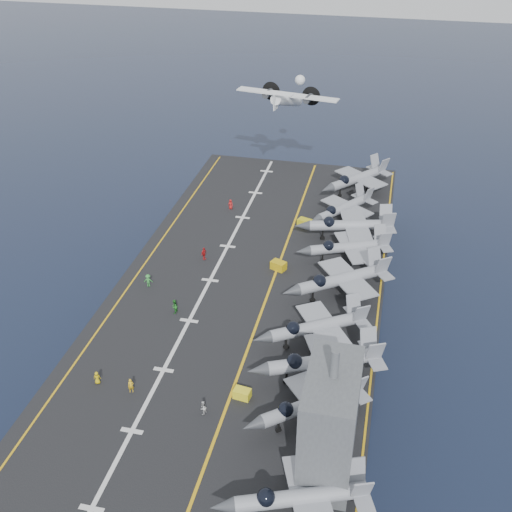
% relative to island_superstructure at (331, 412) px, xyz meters
% --- Properties ---
extents(ground, '(500.00, 500.00, 0.00)m').
position_rel_island_superstructure_xyz_m(ground, '(-15.00, 30.00, -17.90)').
color(ground, '#142135').
rests_on(ground, ground).
extents(hull, '(36.00, 90.00, 10.00)m').
position_rel_island_superstructure_xyz_m(hull, '(-15.00, 30.00, -12.90)').
color(hull, '#56595E').
rests_on(hull, ground).
extents(flight_deck, '(38.00, 92.00, 0.40)m').
position_rel_island_superstructure_xyz_m(flight_deck, '(-15.00, 30.00, -7.70)').
color(flight_deck, black).
rests_on(flight_deck, hull).
extents(foul_line, '(0.35, 90.00, 0.02)m').
position_rel_island_superstructure_xyz_m(foul_line, '(-12.00, 30.00, -7.48)').
color(foul_line, gold).
rests_on(foul_line, flight_deck).
extents(landing_centerline, '(0.50, 90.00, 0.02)m').
position_rel_island_superstructure_xyz_m(landing_centerline, '(-21.00, 30.00, -7.48)').
color(landing_centerline, silver).
rests_on(landing_centerline, flight_deck).
extents(deck_edge_port, '(0.25, 90.00, 0.02)m').
position_rel_island_superstructure_xyz_m(deck_edge_port, '(-32.00, 30.00, -7.48)').
color(deck_edge_port, gold).
rests_on(deck_edge_port, flight_deck).
extents(deck_edge_stbd, '(0.25, 90.00, 0.02)m').
position_rel_island_superstructure_xyz_m(deck_edge_stbd, '(3.50, 30.00, -7.48)').
color(deck_edge_stbd, gold).
rests_on(deck_edge_stbd, flight_deck).
extents(island_superstructure, '(5.00, 10.00, 15.00)m').
position_rel_island_superstructure_xyz_m(island_superstructure, '(0.00, 0.00, 0.00)').
color(island_superstructure, '#56595E').
rests_on(island_superstructure, flight_deck).
extents(fighter_jet_0, '(17.33, 14.48, 5.13)m').
position_rel_island_superstructure_xyz_m(fighter_jet_0, '(-1.65, -6.19, -4.93)').
color(fighter_jet_0, gray).
rests_on(fighter_jet_0, flight_deck).
extents(fighter_jet_1, '(17.31, 16.60, 5.02)m').
position_rel_island_superstructure_xyz_m(fighter_jet_1, '(-2.49, 5.94, -4.99)').
color(fighter_jet_1, gray).
rests_on(fighter_jet_1, flight_deck).
extents(fighter_jet_2, '(18.87, 16.18, 5.53)m').
position_rel_island_superstructure_xyz_m(fighter_jet_2, '(-2.11, 12.80, -4.73)').
color(fighter_jet_2, '#9DA5AF').
rests_on(fighter_jet_2, flight_deck).
extents(fighter_jet_3, '(18.11, 16.50, 5.23)m').
position_rel_island_superstructure_xyz_m(fighter_jet_3, '(-3.77, 19.40, -4.88)').
color(fighter_jet_3, gray).
rests_on(fighter_jet_3, flight_deck).
extents(fighter_jet_4, '(19.35, 18.12, 5.59)m').
position_rel_island_superstructure_xyz_m(fighter_jet_4, '(-1.93, 30.58, -4.70)').
color(fighter_jet_4, gray).
rests_on(fighter_jet_4, flight_deck).
extents(fighter_jet_5, '(17.15, 14.61, 5.04)m').
position_rel_island_superstructure_xyz_m(fighter_jet_5, '(-1.92, 40.04, -4.98)').
color(fighter_jet_5, gray).
rests_on(fighter_jet_5, flight_deck).
extents(fighter_jet_6, '(18.02, 14.20, 5.52)m').
position_rel_island_superstructure_xyz_m(fighter_jet_6, '(-2.27, 46.60, -4.74)').
color(fighter_jet_6, '#9DA8AF').
rests_on(fighter_jet_6, flight_deck).
extents(fighter_jet_7, '(15.98, 16.96, 4.91)m').
position_rel_island_superstructure_xyz_m(fighter_jet_7, '(-4.03, 53.04, -5.05)').
color(fighter_jet_7, '#A1A8B1').
rests_on(fighter_jet_7, flight_deck).
extents(fighter_jet_8, '(17.91, 18.56, 5.39)m').
position_rel_island_superstructure_xyz_m(fighter_jet_8, '(-2.80, 65.04, -4.80)').
color(fighter_jet_8, '#9DA4AD').
rests_on(fighter_jet_8, flight_deck).
extents(tow_cart_a, '(2.06, 1.49, 1.15)m').
position_rel_island_superstructure_xyz_m(tow_cart_a, '(-10.65, 7.60, -6.93)').
color(tow_cart_a, yellow).
rests_on(tow_cart_a, flight_deck).
extents(tow_cart_b, '(2.56, 2.16, 1.31)m').
position_rel_island_superstructure_xyz_m(tow_cart_b, '(-11.80, 35.20, -6.85)').
color(tow_cart_b, '#C09D0F').
rests_on(tow_cart_b, flight_deck).
extents(tow_cart_c, '(2.63, 2.15, 1.36)m').
position_rel_island_superstructure_xyz_m(tow_cart_c, '(-10.06, 49.18, -6.82)').
color(tow_cart_c, gold).
rests_on(tow_cart_c, flight_deck).
extents(crew_0, '(1.15, 0.92, 1.67)m').
position_rel_island_superstructure_xyz_m(crew_0, '(-27.74, 6.13, -6.67)').
color(crew_0, gold).
rests_on(crew_0, flight_deck).
extents(crew_1, '(1.30, 1.09, 1.84)m').
position_rel_island_superstructure_xyz_m(crew_1, '(-23.33, 5.67, -6.58)').
color(crew_1, gold).
rests_on(crew_1, flight_deck).
extents(crew_2, '(0.99, 1.33, 2.04)m').
position_rel_island_superstructure_xyz_m(crew_2, '(-23.46, 21.33, -6.48)').
color(crew_2, '#207B23').
rests_on(crew_2, flight_deck).
extents(crew_3, '(1.29, 0.98, 1.95)m').
position_rel_island_superstructure_xyz_m(crew_3, '(-29.22, 26.61, -6.52)').
color(crew_3, green).
rests_on(crew_3, flight_deck).
extents(crew_4, '(1.22, 1.45, 2.05)m').
position_rel_island_superstructure_xyz_m(crew_4, '(-23.52, 35.43, -6.47)').
color(crew_4, red).
rests_on(crew_4, flight_deck).
extents(crew_5, '(1.09, 0.75, 1.78)m').
position_rel_island_superstructure_xyz_m(crew_5, '(-23.85, 52.77, -6.61)').
color(crew_5, '#B21919').
rests_on(crew_5, flight_deck).
extents(crew_7, '(1.04, 1.23, 1.75)m').
position_rel_island_superstructure_xyz_m(crew_7, '(-14.24, 4.20, -6.62)').
color(crew_7, silver).
rests_on(crew_7, flight_deck).
extents(transport_plane, '(23.60, 18.09, 5.05)m').
position_rel_island_superstructure_xyz_m(transport_plane, '(-19.16, 80.76, 3.61)').
color(transport_plane, silver).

